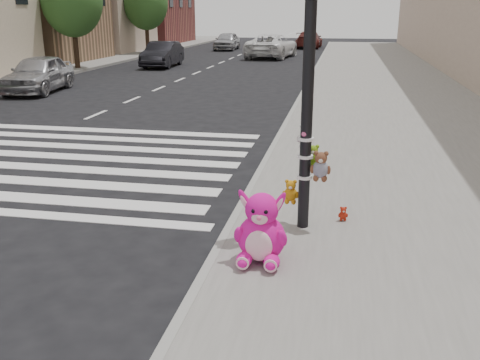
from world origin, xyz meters
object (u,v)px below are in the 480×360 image
(signal_pole, at_px, (308,114))
(car_dark_far, at_px, (162,54))
(car_silver_far, at_px, (38,74))
(car_white_near, at_px, (272,46))
(pink_bunny, at_px, (261,232))
(red_teddy, at_px, (343,214))

(signal_pole, relative_size, car_dark_far, 0.92)
(car_silver_far, bearing_deg, car_white_near, 60.78)
(signal_pole, distance_m, pink_bunny, 1.82)
(car_white_near, bearing_deg, signal_pole, 105.73)
(pink_bunny, bearing_deg, car_dark_far, 111.75)
(signal_pole, xyz_separation_m, pink_bunny, (-0.45, -1.24, -1.26))
(red_teddy, height_order, car_white_near, car_white_near)
(car_silver_far, bearing_deg, pink_bunny, -58.69)
(car_silver_far, xyz_separation_m, car_white_near, (7.02, 17.79, 0.07))
(pink_bunny, distance_m, red_teddy, 1.87)
(red_teddy, relative_size, car_silver_far, 0.05)
(car_dark_far, bearing_deg, pink_bunny, -71.35)
(signal_pole, height_order, car_silver_far, signal_pole)
(car_dark_far, relative_size, car_white_near, 0.76)
(red_teddy, bearing_deg, pink_bunny, -132.21)
(signal_pole, bearing_deg, red_teddy, 29.64)
(red_teddy, relative_size, car_white_near, 0.04)
(pink_bunny, height_order, car_dark_far, car_dark_far)
(red_teddy, xyz_separation_m, car_dark_far, (-10.42, 22.55, 0.46))
(red_teddy, height_order, car_silver_far, car_silver_far)
(red_teddy, bearing_deg, signal_pole, -159.79)
(pink_bunny, height_order, red_teddy, pink_bunny)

